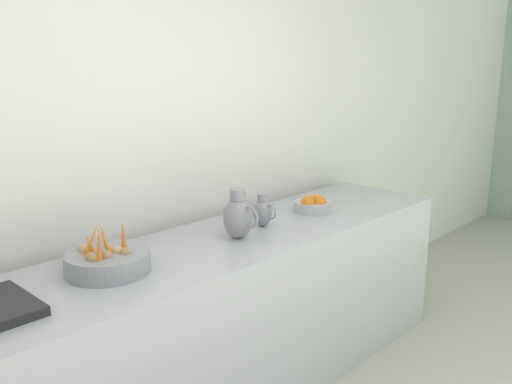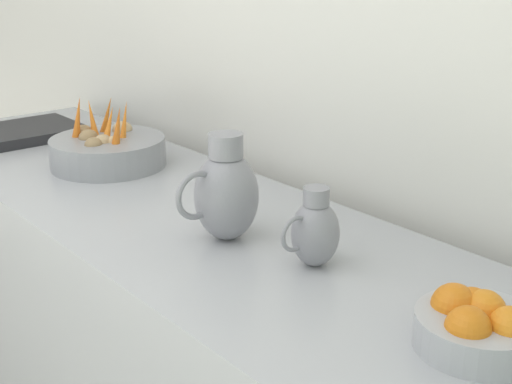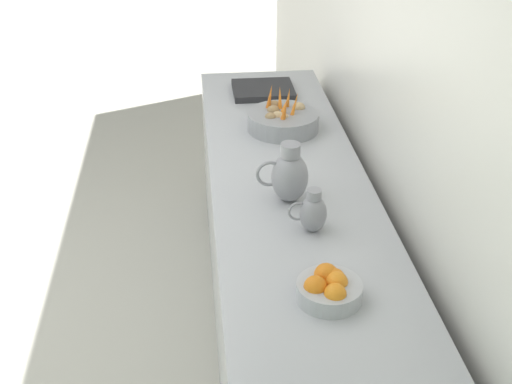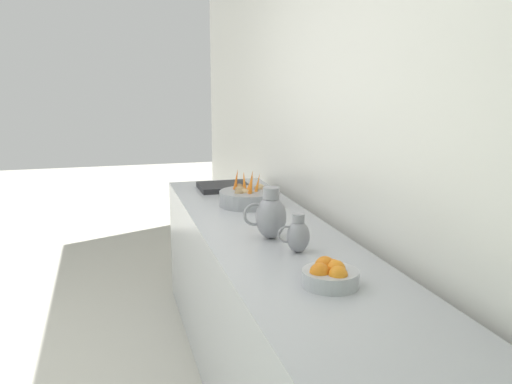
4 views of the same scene
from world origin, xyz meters
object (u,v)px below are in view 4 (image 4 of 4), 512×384
at_px(metal_pitcher_tall, 270,216).
at_px(metal_pitcher_short, 298,235).
at_px(vegetable_colander, 248,197).
at_px(orange_bowl, 330,275).

distance_m(metal_pitcher_tall, metal_pitcher_short, 0.25).
relative_size(metal_pitcher_tall, metal_pitcher_short, 1.44).
height_order(vegetable_colander, orange_bowl, vegetable_colander).
bearing_deg(vegetable_colander, metal_pitcher_short, 89.12).
relative_size(orange_bowl, metal_pitcher_tall, 0.86).
height_order(orange_bowl, metal_pitcher_short, metal_pitcher_short).
bearing_deg(metal_pitcher_short, metal_pitcher_tall, -76.66).
distance_m(orange_bowl, metal_pitcher_tall, 0.65).
relative_size(vegetable_colander, metal_pitcher_short, 2.02).
bearing_deg(orange_bowl, metal_pitcher_tall, -86.49).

